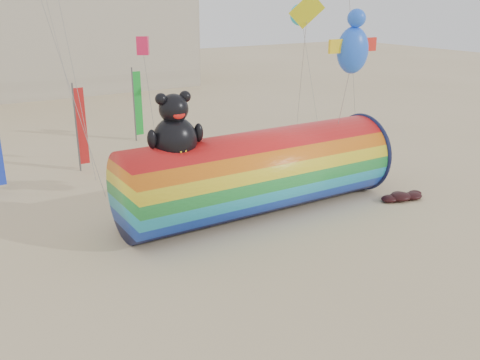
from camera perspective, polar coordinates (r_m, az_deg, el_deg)
ground at (r=22.27m, az=0.94°, el=-7.14°), size 160.00×160.00×0.00m
windsock_assembly at (r=25.19m, az=2.01°, el=1.08°), size 13.52×4.12×6.23m
kite_handler at (r=29.23m, az=13.45°, el=0.47°), size 0.68×0.65×1.57m
fabric_bundle at (r=28.46m, az=16.94°, el=-1.67°), size 2.62×1.35×0.41m
festival_banners at (r=33.64m, az=-16.92°, el=5.86°), size 10.94×6.52×5.20m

